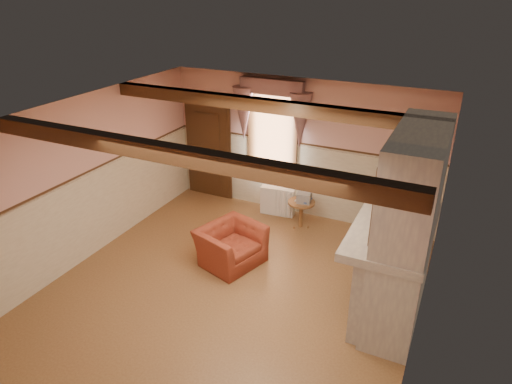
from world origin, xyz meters
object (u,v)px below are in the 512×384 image
at_px(side_table, 301,214).
at_px(armchair, 231,245).
at_px(mantel_clock, 403,199).
at_px(bowl, 392,229).
at_px(radiator, 277,201).
at_px(oil_lamp, 400,205).

bearing_deg(side_table, armchair, -110.96).
bearing_deg(mantel_clock, armchair, -167.86).
bearing_deg(bowl, mantel_clock, 90.00).
height_order(armchair, radiator, armchair).
height_order(armchair, oil_lamp, oil_lamp).
bearing_deg(mantel_clock, oil_lamp, -90.00).
height_order(bowl, oil_lamp, oil_lamp).
bearing_deg(oil_lamp, side_table, 143.88).
xyz_separation_m(side_table, oil_lamp, (1.97, -1.44, 1.29)).
bearing_deg(mantel_clock, bowl, -90.00).
distance_m(radiator, mantel_clock, 3.20).
distance_m(armchair, side_table, 1.82).
bearing_deg(armchair, oil_lamp, -66.89).
distance_m(side_table, radiator, 0.69).
bearing_deg(oil_lamp, armchair, -174.42).
bearing_deg(radiator, mantel_clock, -34.63).
relative_size(side_table, radiator, 0.79).
relative_size(armchair, bowl, 3.17).
relative_size(armchair, oil_lamp, 3.66).
xyz_separation_m(armchair, mantel_clock, (2.62, 0.56, 1.19)).
relative_size(side_table, oil_lamp, 1.96).
bearing_deg(mantel_clock, radiator, 151.38).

